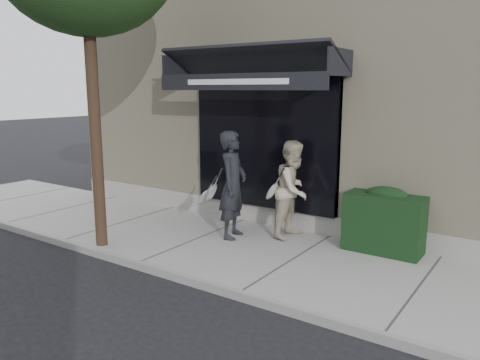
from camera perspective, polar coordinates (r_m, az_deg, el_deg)
The scene contains 7 objects.
ground at distance 7.93m, azimuth 6.47°, elevation -10.35°, with size 80.00×80.00×0.00m, color black.
sidewalk at distance 7.91m, azimuth 6.48°, elevation -9.94°, with size 20.00×3.00×0.12m, color #9C9C97.
curb at distance 6.68m, azimuth 0.02°, elevation -13.87°, with size 20.00×0.10×0.14m, color gray.
building_facade at distance 12.00m, azimuth 18.08°, elevation 9.81°, with size 14.30×8.04×5.64m.
hedge at distance 8.43m, azimuth 17.25°, elevation -4.76°, with size 1.30×0.70×1.14m.
pedestrian_front at distance 8.70m, azimuth -0.89°, elevation -0.62°, with size 0.85×0.91×2.01m.
pedestrian_back at distance 8.80m, azimuth 6.57°, elevation -1.13°, with size 0.77×0.94×1.84m.
Camera 1 is at (3.42, -6.55, 2.88)m, focal length 35.00 mm.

